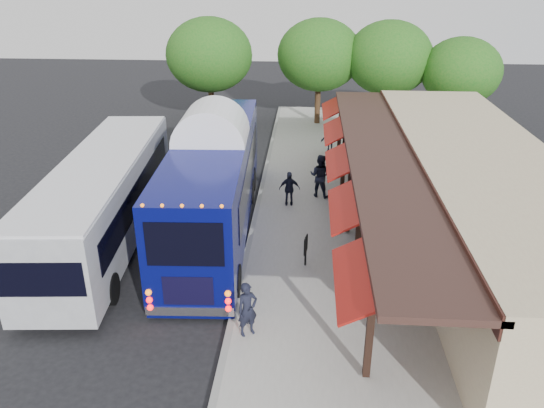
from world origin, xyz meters
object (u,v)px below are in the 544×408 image
(ped_c, at_px, (290,189))
(ped_d, at_px, (330,137))
(ped_a, at_px, (247,309))
(ped_b, at_px, (320,176))
(coach_bus, at_px, (214,178))
(sign_board, at_px, (306,246))
(city_bus, at_px, (105,196))

(ped_c, distance_m, ped_d, 7.78)
(ped_a, relative_size, ped_b, 0.84)
(coach_bus, distance_m, ped_d, 10.88)
(sign_board, bearing_deg, coach_bus, 152.13)
(ped_a, distance_m, ped_c, 8.97)
(ped_b, distance_m, ped_d, 6.49)
(ped_c, distance_m, sign_board, 5.10)
(coach_bus, distance_m, ped_c, 3.80)
(ped_d, bearing_deg, city_bus, 42.52)
(coach_bus, bearing_deg, ped_b, 34.93)
(coach_bus, distance_m, city_bus, 4.14)
(ped_d, bearing_deg, coach_bus, 54.79)
(ped_c, xyz_separation_m, ped_d, (1.98, 7.53, 0.03))
(ped_c, bearing_deg, coach_bus, 33.58)
(ped_c, bearing_deg, city_bus, 23.18)
(sign_board, bearing_deg, ped_d, 95.32)
(sign_board, bearing_deg, city_bus, 178.29)
(ped_a, xyz_separation_m, ped_c, (0.82, 8.93, -0.06))
(coach_bus, xyz_separation_m, city_bus, (-3.94, -1.22, -0.36))
(ped_a, height_order, ped_d, ped_a)
(city_bus, bearing_deg, coach_bus, 12.79)
(city_bus, bearing_deg, sign_board, -17.01)
(ped_b, height_order, ped_c, ped_b)
(coach_bus, bearing_deg, city_bus, -165.30)
(ped_c, height_order, ped_d, ped_d)
(city_bus, relative_size, sign_board, 11.19)
(ped_a, bearing_deg, ped_b, 45.10)
(coach_bus, height_order, sign_board, coach_bus)
(ped_b, relative_size, sign_board, 1.78)
(ped_a, distance_m, ped_b, 10.23)
(ped_c, relative_size, sign_board, 1.38)
(ped_a, bearing_deg, ped_c, 51.91)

